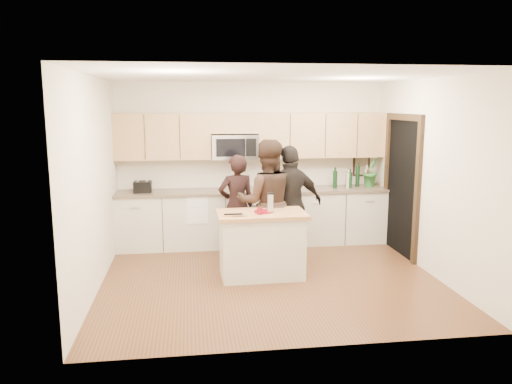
{
  "coord_description": "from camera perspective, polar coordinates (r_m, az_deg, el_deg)",
  "views": [
    {
      "loc": [
        -1.06,
        -6.42,
        2.35
      ],
      "look_at": [
        -0.15,
        0.35,
        1.14
      ],
      "focal_mm": 35.0,
      "sensor_mm": 36.0,
      "label": 1
    }
  ],
  "objects": [
    {
      "name": "doorway",
      "position": [
        8.12,
        16.33,
        1.2
      ],
      "size": [
        0.06,
        1.25,
        2.2
      ],
      "color": "black",
      "rests_on": "ground"
    },
    {
      "name": "woman_right",
      "position": [
        7.42,
        3.96,
        -1.42
      ],
      "size": [
        1.11,
        0.7,
        1.75
      ],
      "primitive_type": "imported",
      "rotation": [
        0.0,
        0.0,
        3.43
      ],
      "color": "black",
      "rests_on": "ground"
    },
    {
      "name": "bottle_cluster",
      "position": [
        8.68,
        11.05,
        1.69
      ],
      "size": [
        0.69,
        0.28,
        0.41
      ],
      "color": "black",
      "rests_on": "back_cabinetry"
    },
    {
      "name": "red_plate",
      "position": [
        6.77,
        0.89,
        -2.25
      ],
      "size": [
        0.26,
        0.26,
        0.02
      ],
      "primitive_type": "cylinder",
      "color": "maroon",
      "rests_on": "island"
    },
    {
      "name": "cutting_board",
      "position": [
        6.57,
        -2.64,
        -2.62
      ],
      "size": [
        0.28,
        0.17,
        0.02
      ],
      "primitive_type": "cube",
      "rotation": [
        0.0,
        0.0,
        0.02
      ],
      "color": "#AA7547",
      "rests_on": "island"
    },
    {
      "name": "microwave",
      "position": [
        8.28,
        -2.48,
        5.2
      ],
      "size": [
        0.76,
        0.41,
        0.4
      ],
      "color": "silver",
      "rests_on": "ground"
    },
    {
      "name": "upper_cabinetry",
      "position": [
        8.35,
        -0.15,
        6.58
      ],
      "size": [
        4.5,
        0.33,
        0.75
      ],
      "color": "tan",
      "rests_on": "ground"
    },
    {
      "name": "room_shell",
      "position": [
        6.54,
        1.69,
        4.62
      ],
      "size": [
        4.52,
        4.02,
        2.71
      ],
      "color": "beige",
      "rests_on": "ground"
    },
    {
      "name": "back_cabinetry",
      "position": [
        8.39,
        -0.24,
        -2.87
      ],
      "size": [
        4.5,
        0.66,
        0.94
      ],
      "color": "beige",
      "rests_on": "ground"
    },
    {
      "name": "knife",
      "position": [
        6.49,
        -1.89,
        -2.67
      ],
      "size": [
        0.21,
        0.03,
        0.01
      ],
      "primitive_type": "cube",
      "rotation": [
        0.0,
        0.0,
        0.02
      ],
      "color": "silver",
      "rests_on": "cutting_board"
    },
    {
      "name": "dish_towel",
      "position": [
        8.07,
        -6.76,
        -1.07
      ],
      "size": [
        0.34,
        0.6,
        0.48
      ],
      "color": "white",
      "rests_on": "ground"
    },
    {
      "name": "woman_center",
      "position": [
        7.3,
        1.24,
        -1.21
      ],
      "size": [
        0.96,
        0.78,
        1.85
      ],
      "primitive_type": "imported",
      "rotation": [
        0.0,
        0.0,
        3.04
      ],
      "color": "black",
      "rests_on": "ground"
    },
    {
      "name": "framed_picture",
      "position": [
        8.99,
        11.94,
        3.01
      ],
      "size": [
        0.3,
        0.03,
        0.38
      ],
      "color": "black",
      "rests_on": "ground"
    },
    {
      "name": "orchid",
      "position": [
        8.79,
        13.04,
        2.36
      ],
      "size": [
        0.38,
        0.36,
        0.54
      ],
      "primitive_type": "imported",
      "rotation": [
        0.0,
        0.0,
        0.51
      ],
      "color": "#2F7632",
      "rests_on": "back_cabinetry"
    },
    {
      "name": "box_grater",
      "position": [
        6.71,
        1.64,
        -1.16
      ],
      "size": [
        0.09,
        0.06,
        0.25
      ],
      "color": "silver",
      "rests_on": "red_plate"
    },
    {
      "name": "island",
      "position": [
        6.86,
        0.64,
        -5.98
      ],
      "size": [
        1.21,
        0.72,
        0.9
      ],
      "rotation": [
        0.0,
        0.0,
        0.02
      ],
      "color": "beige",
      "rests_on": "ground"
    },
    {
      "name": "woman_left",
      "position": [
        7.74,
        -2.23,
        -1.54
      ],
      "size": [
        0.64,
        0.48,
        1.59
      ],
      "primitive_type": "imported",
      "rotation": [
        0.0,
        0.0,
        3.32
      ],
      "color": "black",
      "rests_on": "ground"
    },
    {
      "name": "toaster",
      "position": [
        8.23,
        -12.82,
        0.58
      ],
      "size": [
        0.28,
        0.23,
        0.18
      ],
      "color": "black",
      "rests_on": "back_cabinetry"
    },
    {
      "name": "floor",
      "position": [
        6.92,
        1.61,
        -9.79
      ],
      "size": [
        4.5,
        4.5,
        0.0
      ],
      "primitive_type": "plane",
      "color": "brown",
      "rests_on": "ground"
    },
    {
      "name": "tongs",
      "position": [
        6.54,
        -2.63,
        -2.54
      ],
      "size": [
        0.24,
        0.04,
        0.02
      ],
      "primitive_type": "cube",
      "rotation": [
        0.0,
        0.0,
        0.02
      ],
      "color": "black",
      "rests_on": "cutting_board"
    },
    {
      "name": "drink_glass",
      "position": [
        6.62,
        0.43,
        -2.19
      ],
      "size": [
        0.07,
        0.07,
        0.09
      ],
      "primitive_type": "cylinder",
      "color": "maroon",
      "rests_on": "island"
    }
  ]
}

